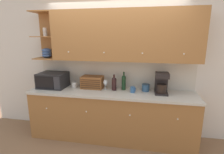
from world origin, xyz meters
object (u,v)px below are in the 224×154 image
object	(u,v)px
bread_box	(92,82)
wine_glass	(105,83)
wine_bottle	(114,83)
coffee_maker	(162,83)
second_wine_bottle	(124,82)
microwave	(53,80)
storage_canister	(146,88)
mug_blue_second	(74,85)
mug	(133,90)

from	to	relation	value
bread_box	wine_glass	size ratio (longest dim) A/B	2.08
wine_bottle	coffee_maker	world-z (taller)	coffee_maker
second_wine_bottle	coffee_maker	distance (m)	0.68
microwave	wine_glass	world-z (taller)	microwave
storage_canister	coffee_maker	bearing A→B (deg)	-19.28
microwave	storage_canister	bearing A→B (deg)	2.59
second_wine_bottle	mug_blue_second	bearing A→B (deg)	-177.47
second_wine_bottle	microwave	bearing A→B (deg)	-175.70
second_wine_bottle	storage_canister	xyz separation A→B (m)	(0.40, -0.02, -0.08)
mug_blue_second	storage_canister	distance (m)	1.36
wine_glass	storage_canister	xyz separation A→B (m)	(0.74, 0.05, -0.07)
mug_blue_second	wine_glass	size ratio (longest dim) A/B	0.53
wine_glass	second_wine_bottle	size ratio (longest dim) A/B	0.58
mug_blue_second	wine_glass	xyz separation A→B (m)	(0.62, -0.03, 0.08)
microwave	coffee_maker	world-z (taller)	coffee_maker
microwave	mug	xyz separation A→B (m)	(1.54, -0.04, -0.09)
mug_blue_second	storage_canister	world-z (taller)	storage_canister
mug_blue_second	coffee_maker	size ratio (longest dim) A/B	0.27
wine_glass	mug	xyz separation A→B (m)	(0.51, -0.08, -0.08)
wine_bottle	bread_box	bearing A→B (deg)	172.18
mug_blue_second	wine_bottle	distance (m)	0.79
bread_box	storage_canister	distance (m)	1.00
microwave	bread_box	bearing A→B (deg)	6.61
mug_blue_second	microwave	bearing A→B (deg)	-171.58
wine_glass	second_wine_bottle	distance (m)	0.34
wine_bottle	storage_canister	distance (m)	0.58
second_wine_bottle	mug	xyz separation A→B (m)	(0.18, -0.15, -0.10)
bread_box	wine_glass	bearing A→B (deg)	-11.78
wine_glass	mug	bearing A→B (deg)	-8.40
microwave	mug	size ratio (longest dim) A/B	4.92
coffee_maker	storage_canister	bearing A→B (deg)	160.72
microwave	wine_glass	distance (m)	1.03
microwave	mug_blue_second	xyz separation A→B (m)	(0.41, 0.06, -0.09)
wine_bottle	mug	distance (m)	0.36
mug_blue_second	mug	bearing A→B (deg)	-5.20
bread_box	mug_blue_second	bearing A→B (deg)	-175.48
wine_bottle	second_wine_bottle	distance (m)	0.19
wine_bottle	mug	bearing A→B (deg)	-11.72
storage_canister	coffee_maker	world-z (taller)	coffee_maker
wine_bottle	coffee_maker	xyz separation A→B (m)	(0.83, -0.04, 0.05)
wine_glass	storage_canister	size ratio (longest dim) A/B	1.37
bread_box	wine_bottle	bearing A→B (deg)	-7.82
wine_bottle	coffee_maker	bearing A→B (deg)	-2.82
mug_blue_second	storage_canister	size ratio (longest dim) A/B	0.72
storage_canister	microwave	bearing A→B (deg)	-177.41
coffee_maker	mug	bearing A→B (deg)	-176.33
microwave	coffee_maker	distance (m)	2.03
mug	coffee_maker	world-z (taller)	coffee_maker
wine_bottle	storage_canister	bearing A→B (deg)	5.07
wine_glass	storage_canister	distance (m)	0.74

